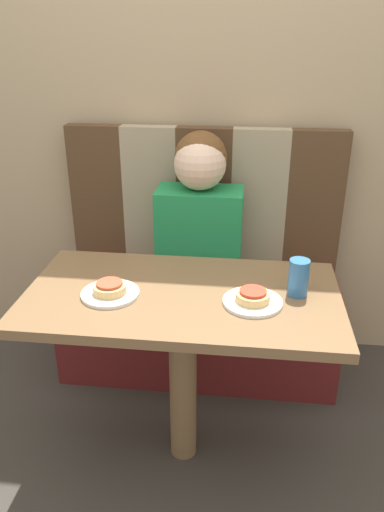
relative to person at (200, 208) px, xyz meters
The scene contains 11 objects.
ground_plane 0.99m from the person, 90.00° to the right, with size 12.00×12.00×0.00m, color #38332D.
wall_back 0.56m from the person, 90.00° to the left, with size 7.00×0.05×2.60m.
booth_seat 0.58m from the person, 90.00° to the right, with size 1.27×0.46×0.46m.
booth_backrest 0.19m from the person, 90.00° to the left, with size 1.27×0.07×0.66m.
dining_table 0.61m from the person, 90.00° to the right, with size 1.06×0.58×0.71m.
person is the anchor object (origin of this frame).
plate_left 0.67m from the person, 110.84° to the right, with size 0.19×0.19×0.01m.
plate_right 0.67m from the person, 69.16° to the right, with size 0.19×0.19×0.01m.
pizza_left 0.66m from the person, 110.84° to the right, with size 0.11×0.11×0.04m.
pizza_right 0.66m from the person, 69.16° to the right, with size 0.11×0.11×0.04m.
drinking_cup 0.66m from the person, 54.69° to the right, with size 0.07×0.07×0.13m.
Camera 1 is at (0.20, -1.46, 1.52)m, focal length 35.00 mm.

